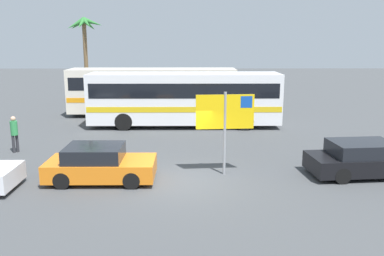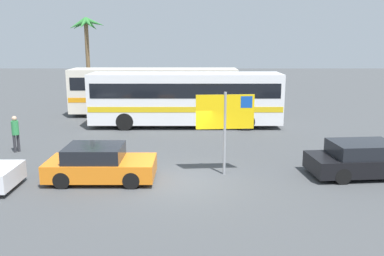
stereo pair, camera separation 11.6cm
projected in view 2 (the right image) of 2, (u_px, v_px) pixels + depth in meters
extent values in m
plane|color=#424447|center=(178.00, 181.00, 14.90)|extent=(120.00, 120.00, 0.00)
cube|color=white|center=(185.00, 98.00, 24.10)|extent=(11.22, 2.56, 2.90)
cube|color=black|center=(185.00, 88.00, 23.99)|extent=(10.77, 2.59, 0.84)
cube|color=gold|center=(185.00, 106.00, 24.21)|extent=(11.11, 2.59, 0.32)
cylinder|color=black|center=(241.00, 114.00, 25.50)|extent=(1.00, 0.28, 1.00)
cylinder|color=black|center=(246.00, 122.00, 23.24)|extent=(1.00, 0.28, 1.00)
cylinder|color=black|center=(130.00, 114.00, 25.49)|extent=(1.00, 0.28, 1.00)
cylinder|color=black|center=(124.00, 122.00, 23.23)|extent=(1.00, 0.28, 1.00)
cube|color=silver|center=(154.00, 90.00, 27.70)|extent=(11.22, 2.56, 2.90)
cube|color=black|center=(154.00, 82.00, 27.58)|extent=(10.77, 2.59, 0.84)
cube|color=orange|center=(154.00, 97.00, 27.81)|extent=(11.11, 2.59, 0.32)
cylinder|color=black|center=(204.00, 105.00, 29.09)|extent=(1.00, 0.28, 1.00)
cylinder|color=black|center=(205.00, 111.00, 26.84)|extent=(1.00, 0.28, 1.00)
cylinder|color=black|center=(107.00, 105.00, 29.09)|extent=(1.00, 0.28, 1.00)
cylinder|color=black|center=(100.00, 111.00, 26.83)|extent=(1.00, 0.28, 1.00)
cylinder|color=gray|center=(224.00, 134.00, 15.36)|extent=(0.11, 0.11, 3.20)
cube|color=yellow|center=(225.00, 112.00, 15.18)|extent=(2.20, 0.22, 1.30)
cube|color=#1447A8|center=(246.00, 102.00, 15.16)|extent=(0.44, 0.10, 0.44)
cube|color=black|center=(368.00, 163.00, 15.45)|extent=(4.62, 2.21, 0.64)
cube|color=black|center=(362.00, 149.00, 15.30)|extent=(2.47, 1.88, 0.52)
cylinder|color=black|center=(323.00, 162.00, 16.18)|extent=(0.61, 0.21, 0.60)
cylinder|color=black|center=(342.00, 176.00, 14.55)|extent=(0.61, 0.21, 0.60)
cube|color=orange|center=(101.00, 168.00, 14.90)|extent=(3.92, 1.89, 0.64)
cube|color=black|center=(94.00, 153.00, 14.78)|extent=(2.04, 1.73, 0.52)
cylinder|color=black|center=(137.00, 166.00, 15.78)|extent=(0.60, 0.16, 0.60)
cylinder|color=black|center=(131.00, 181.00, 14.09)|extent=(0.60, 0.16, 0.60)
cylinder|color=black|center=(75.00, 165.00, 15.79)|extent=(0.60, 0.16, 0.60)
cylinder|color=black|center=(61.00, 181.00, 14.10)|extent=(0.60, 0.16, 0.60)
cylinder|color=black|center=(3.00, 173.00, 14.85)|extent=(0.60, 0.16, 0.60)
cylinder|color=#2D2D33|center=(18.00, 143.00, 18.78)|extent=(0.13, 0.13, 0.82)
cylinder|color=#2D2D33|center=(14.00, 144.00, 18.65)|extent=(0.13, 0.13, 0.82)
cylinder|color=#338E4C|center=(15.00, 128.00, 18.56)|extent=(0.32, 0.32, 0.65)
sphere|color=tan|center=(14.00, 118.00, 18.47)|extent=(0.22, 0.22, 0.22)
cylinder|color=brown|center=(88.00, 64.00, 32.43)|extent=(0.32, 0.32, 6.42)
cone|color=#2D7533|center=(94.00, 23.00, 31.81)|extent=(1.55, 0.56, 0.84)
cone|color=#2D7533|center=(91.00, 25.00, 32.33)|extent=(1.07, 1.51, 1.11)
cone|color=#2D7533|center=(87.00, 24.00, 32.42)|extent=(0.62, 1.55, 0.98)
cone|color=#2D7533|center=(79.00, 24.00, 32.05)|extent=(1.53, 1.04, 1.07)
cone|color=#2D7533|center=(77.00, 24.00, 31.47)|extent=(1.52, 1.12, 1.06)
cone|color=#2D7533|center=(83.00, 24.00, 31.14)|extent=(0.56, 1.53, 1.04)
cone|color=#2D7533|center=(88.00, 23.00, 31.22)|extent=(1.19, 1.51, 0.98)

